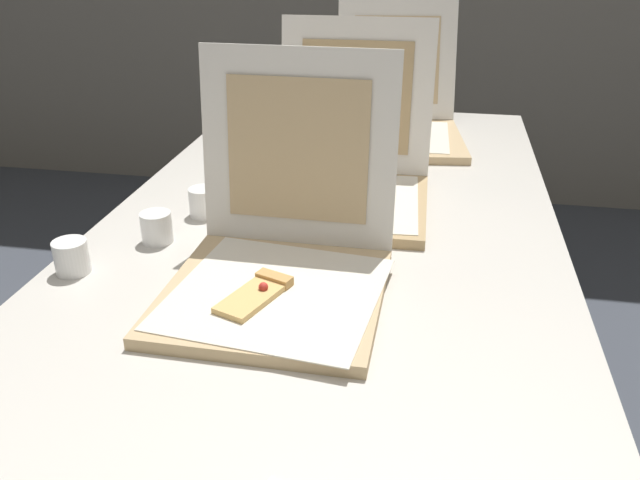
{
  "coord_description": "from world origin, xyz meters",
  "views": [
    {
      "loc": [
        0.21,
        -0.63,
        1.32
      ],
      "look_at": [
        0.02,
        0.4,
        0.8
      ],
      "focal_mm": 36.52,
      "sensor_mm": 36.0,
      "label": 1
    }
  ],
  "objects_px": {
    "pizza_box_back": "(397,120)",
    "cup_white_far": "(236,169)",
    "cup_white_mid": "(203,202)",
    "cup_white_near_center": "(157,227)",
    "table": "(324,254)",
    "pizza_box_front": "(279,260)",
    "pizza_box_middle": "(346,179)",
    "cup_white_near_left": "(71,257)"
  },
  "relations": [
    {
      "from": "pizza_box_back",
      "to": "cup_white_far",
      "type": "relative_size",
      "value": 8.3
    },
    {
      "from": "cup_white_far",
      "to": "cup_white_mid",
      "type": "height_order",
      "value": "same"
    },
    {
      "from": "cup_white_mid",
      "to": "cup_white_near_center",
      "type": "bearing_deg",
      "value": -108.56
    },
    {
      "from": "pizza_box_back",
      "to": "cup_white_near_center",
      "type": "bearing_deg",
      "value": -125.54
    },
    {
      "from": "table",
      "to": "cup_white_far",
      "type": "bearing_deg",
      "value": 135.71
    },
    {
      "from": "cup_white_far",
      "to": "pizza_box_back",
      "type": "bearing_deg",
      "value": 49.61
    },
    {
      "from": "pizza_box_front",
      "to": "cup_white_far",
      "type": "distance_m",
      "value": 0.54
    },
    {
      "from": "pizza_box_middle",
      "to": "pizza_box_back",
      "type": "bearing_deg",
      "value": 80.19
    },
    {
      "from": "pizza_box_front",
      "to": "cup_white_near_center",
      "type": "height_order",
      "value": "pizza_box_front"
    },
    {
      "from": "table",
      "to": "pizza_box_middle",
      "type": "distance_m",
      "value": 0.21
    },
    {
      "from": "pizza_box_middle",
      "to": "pizza_box_back",
      "type": "relative_size",
      "value": 0.83
    },
    {
      "from": "table",
      "to": "cup_white_far",
      "type": "height_order",
      "value": "cup_white_far"
    },
    {
      "from": "table",
      "to": "cup_white_far",
      "type": "distance_m",
      "value": 0.38
    },
    {
      "from": "pizza_box_front",
      "to": "pizza_box_back",
      "type": "bearing_deg",
      "value": 82.48
    },
    {
      "from": "cup_white_near_left",
      "to": "cup_white_near_center",
      "type": "xyz_separation_m",
      "value": [
        0.1,
        0.15,
        0.0
      ]
    },
    {
      "from": "pizza_box_back",
      "to": "cup_white_near_center",
      "type": "distance_m",
      "value": 0.89
    },
    {
      "from": "cup_white_far",
      "to": "pizza_box_front",
      "type": "bearing_deg",
      "value": -64.95
    },
    {
      "from": "pizza_box_back",
      "to": "cup_white_near_center",
      "type": "relative_size",
      "value": 8.3
    },
    {
      "from": "pizza_box_front",
      "to": "cup_white_near_center",
      "type": "distance_m",
      "value": 0.31
    },
    {
      "from": "table",
      "to": "cup_white_mid",
      "type": "height_order",
      "value": "cup_white_mid"
    },
    {
      "from": "cup_white_near_left",
      "to": "pizza_box_middle",
      "type": "bearing_deg",
      "value": 43.82
    },
    {
      "from": "cup_white_far",
      "to": "cup_white_near_left",
      "type": "relative_size",
      "value": 1.0
    },
    {
      "from": "pizza_box_front",
      "to": "cup_white_near_left",
      "type": "bearing_deg",
      "value": -177.55
    },
    {
      "from": "cup_white_far",
      "to": "cup_white_near_center",
      "type": "relative_size",
      "value": 1.0
    },
    {
      "from": "cup_white_near_left",
      "to": "cup_white_mid",
      "type": "height_order",
      "value": "same"
    },
    {
      "from": "cup_white_far",
      "to": "cup_white_near_left",
      "type": "bearing_deg",
      "value": -107.05
    },
    {
      "from": "table",
      "to": "pizza_box_front",
      "type": "relative_size",
      "value": 4.85
    },
    {
      "from": "pizza_box_front",
      "to": "cup_white_near_center",
      "type": "xyz_separation_m",
      "value": [
        -0.28,
        0.14,
        -0.02
      ]
    },
    {
      "from": "pizza_box_front",
      "to": "pizza_box_middle",
      "type": "xyz_separation_m",
      "value": [
        0.06,
        0.41,
        -0.0
      ]
    },
    {
      "from": "pizza_box_middle",
      "to": "pizza_box_front",
      "type": "bearing_deg",
      "value": -99.1
    },
    {
      "from": "pizza_box_front",
      "to": "pizza_box_middle",
      "type": "bearing_deg",
      "value": 82.88
    },
    {
      "from": "cup_white_near_left",
      "to": "cup_white_far",
      "type": "bearing_deg",
      "value": 72.95
    },
    {
      "from": "table",
      "to": "cup_white_near_center",
      "type": "distance_m",
      "value": 0.34
    },
    {
      "from": "cup_white_mid",
      "to": "cup_white_near_center",
      "type": "relative_size",
      "value": 1.0
    },
    {
      "from": "cup_white_far",
      "to": "cup_white_near_center",
      "type": "bearing_deg",
      "value": -98.57
    },
    {
      "from": "table",
      "to": "cup_white_near_center",
      "type": "xyz_separation_m",
      "value": [
        -0.32,
        -0.1,
        0.08
      ]
    },
    {
      "from": "pizza_box_back",
      "to": "pizza_box_middle",
      "type": "bearing_deg",
      "value": -106.07
    },
    {
      "from": "pizza_box_back",
      "to": "cup_white_mid",
      "type": "relative_size",
      "value": 8.3
    },
    {
      "from": "cup_white_near_center",
      "to": "pizza_box_back",
      "type": "bearing_deg",
      "value": 62.0
    },
    {
      "from": "cup_white_mid",
      "to": "cup_white_far",
      "type": "bearing_deg",
      "value": 88.32
    },
    {
      "from": "pizza_box_middle",
      "to": "cup_white_mid",
      "type": "height_order",
      "value": "pizza_box_middle"
    },
    {
      "from": "pizza_box_front",
      "to": "cup_white_near_left",
      "type": "relative_size",
      "value": 6.66
    }
  ]
}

